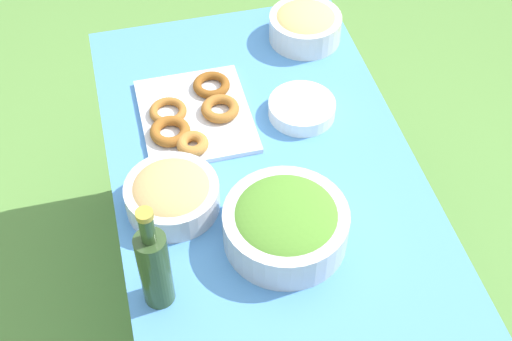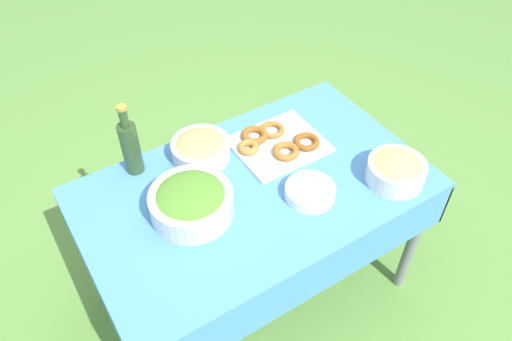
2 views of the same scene
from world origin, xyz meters
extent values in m
plane|color=#609342|center=(0.00, 0.00, 0.00)|extent=(14.00, 14.00, 0.00)
cube|color=#4C8CD1|center=(0.00, 0.00, 0.75)|extent=(1.42, 0.86, 0.02)
cube|color=#4C8CD1|center=(0.00, -0.43, 0.63)|extent=(1.42, 0.01, 0.22)
cube|color=#4C8CD1|center=(0.00, 0.43, 0.63)|extent=(1.42, 0.01, 0.22)
cube|color=#4C8CD1|center=(-0.70, 0.00, 0.63)|extent=(0.01, 0.86, 0.22)
cube|color=#4C8CD1|center=(0.70, 0.00, 0.63)|extent=(0.01, 0.86, 0.22)
cylinder|color=slate|center=(0.65, -0.37, 0.37)|extent=(0.05, 0.05, 0.74)
cylinder|color=slate|center=(-0.65, 0.37, 0.37)|extent=(0.05, 0.05, 0.74)
cylinder|color=slate|center=(0.65, 0.37, 0.37)|extent=(0.05, 0.05, 0.74)
cylinder|color=silver|center=(-0.28, 0.01, 0.82)|extent=(0.32, 0.32, 0.11)
ellipsoid|color=#51892D|center=(-0.28, 0.01, 0.86)|extent=(0.28, 0.28, 0.07)
cylinder|color=silver|center=(0.51, -0.28, 0.81)|extent=(0.24, 0.24, 0.09)
ellipsoid|color=tan|center=(0.51, -0.28, 0.84)|extent=(0.21, 0.21, 0.07)
cube|color=silver|center=(0.22, 0.15, 0.77)|extent=(0.38, 0.33, 0.02)
torus|color=#A36628|center=(0.24, 0.23, 0.79)|extent=(0.14, 0.14, 0.02)
torus|color=brown|center=(0.32, 0.08, 0.80)|extent=(0.15, 0.15, 0.03)
torus|color=#A36628|center=(0.21, 0.08, 0.80)|extent=(0.16, 0.16, 0.03)
torus|color=#93561E|center=(0.15, 0.24, 0.80)|extent=(0.17, 0.17, 0.03)
torus|color=#B27533|center=(0.09, 0.19, 0.80)|extent=(0.13, 0.13, 0.03)
cylinder|color=white|center=(0.16, -0.16, 0.77)|extent=(0.20, 0.20, 0.01)
cylinder|color=white|center=(0.16, -0.16, 0.78)|extent=(0.20, 0.20, 0.01)
cylinder|color=white|center=(0.16, -0.16, 0.80)|extent=(0.20, 0.20, 0.01)
cylinder|color=white|center=(0.16, -0.16, 0.81)|extent=(0.20, 0.20, 0.01)
cylinder|color=#2D4723|center=(-0.37, 0.35, 0.89)|extent=(0.08, 0.08, 0.24)
cylinder|color=#2D4723|center=(-0.37, 0.35, 1.05)|extent=(0.03, 0.03, 0.08)
cylinder|color=#A58C33|center=(-0.37, 0.35, 1.09)|extent=(0.04, 0.04, 0.02)
cylinder|color=silver|center=(-0.10, 0.27, 0.81)|extent=(0.25, 0.25, 0.08)
ellipsoid|color=tan|center=(-0.10, 0.27, 0.83)|extent=(0.22, 0.22, 0.07)
camera|label=1|loc=(-1.32, 0.35, 2.29)|focal=50.00mm
camera|label=2|loc=(-0.75, -1.18, 2.25)|focal=35.00mm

